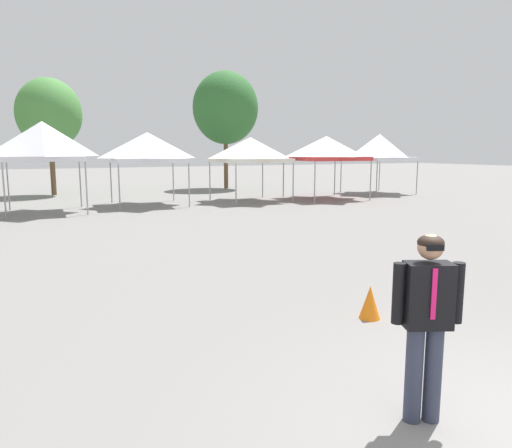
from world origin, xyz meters
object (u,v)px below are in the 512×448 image
at_px(canopy_tent_behind_right, 43,141).
at_px(traffic_cone_lot_center, 370,302).
at_px(canopy_tent_left_of_center, 379,147).
at_px(canopy_tent_behind_left, 326,148).
at_px(canopy_tent_center, 147,147).
at_px(tree_behind_tents_right, 225,108).
at_px(person_foreground, 427,315).
at_px(canopy_tent_behind_center, 250,150).
at_px(tree_behind_tents_center, 49,114).

relative_size(canopy_tent_behind_right, traffic_cone_lot_center, 7.26).
height_order(canopy_tent_left_of_center, traffic_cone_lot_center, canopy_tent_left_of_center).
bearing_deg(canopy_tent_behind_left, canopy_tent_center, 172.24).
xyz_separation_m(canopy_tent_center, canopy_tent_behind_left, (9.03, -1.23, -0.03)).
height_order(canopy_tent_left_of_center, tree_behind_tents_right, tree_behind_tents_right).
relative_size(person_foreground, tree_behind_tents_right, 0.23).
xyz_separation_m(canopy_tent_behind_right, canopy_tent_behind_center, (9.39, 0.28, -0.34)).
distance_m(canopy_tent_center, tree_behind_tents_center, 8.43).
height_order(canopy_tent_behind_center, traffic_cone_lot_center, canopy_tent_behind_center).
relative_size(tree_behind_tents_center, traffic_cone_lot_center, 12.81).
bearing_deg(tree_behind_tents_center, canopy_tent_center, -64.20).
distance_m(canopy_tent_behind_center, traffic_cone_lot_center, 17.20).
distance_m(person_foreground, tree_behind_tents_right, 28.31).
bearing_deg(canopy_tent_behind_center, canopy_tent_left_of_center, 3.42).
bearing_deg(tree_behind_tents_right, canopy_tent_behind_left, -77.45).
distance_m(canopy_tent_behind_right, canopy_tent_behind_left, 13.44).
bearing_deg(canopy_tent_center, person_foreground, -96.72).
bearing_deg(tree_behind_tents_right, person_foreground, -109.44).
height_order(canopy_tent_behind_left, canopy_tent_left_of_center, canopy_tent_left_of_center).
xyz_separation_m(canopy_tent_center, person_foreground, (-2.23, -18.93, -1.61)).
bearing_deg(canopy_tent_behind_right, canopy_tent_left_of_center, 2.52).
distance_m(canopy_tent_center, tree_behind_tents_right, 10.63).
height_order(canopy_tent_center, canopy_tent_left_of_center, canopy_tent_left_of_center).
xyz_separation_m(canopy_tent_behind_right, canopy_tent_center, (4.41, 0.80, -0.23)).
bearing_deg(person_foreground, tree_behind_tents_right, 70.56).
relative_size(canopy_tent_behind_right, tree_behind_tents_right, 0.48).
bearing_deg(tree_behind_tents_center, traffic_cone_lot_center, -83.50).
bearing_deg(canopy_tent_behind_right, canopy_tent_center, 10.25).
bearing_deg(traffic_cone_lot_center, tree_behind_tents_center, 96.50).
bearing_deg(tree_behind_tents_center, canopy_tent_behind_left, -34.39).
relative_size(canopy_tent_behind_left, person_foreground, 2.03).
distance_m(canopy_tent_behind_center, person_foreground, 19.83).
relative_size(canopy_tent_behind_left, traffic_cone_lot_center, 7.13).
bearing_deg(canopy_tent_behind_center, canopy_tent_center, 174.06).
bearing_deg(tree_behind_tents_right, canopy_tent_left_of_center, -48.82).
xyz_separation_m(tree_behind_tents_right, tree_behind_tents_center, (-10.66, -0.08, -0.73)).
xyz_separation_m(canopy_tent_left_of_center, traffic_cone_lot_center, (-14.47, -16.54, -2.44)).
distance_m(canopy_tent_behind_right, tree_behind_tents_center, 8.40).
xyz_separation_m(canopy_tent_center, traffic_cone_lot_center, (-0.85, -16.54, -2.39)).
bearing_deg(tree_behind_tents_center, canopy_tent_behind_center, -42.75).
height_order(canopy_tent_behind_center, canopy_tent_behind_left, canopy_tent_behind_left).
height_order(canopy_tent_behind_right, canopy_tent_left_of_center, canopy_tent_behind_right).
relative_size(canopy_tent_center, traffic_cone_lot_center, 6.68).
distance_m(canopy_tent_behind_center, tree_behind_tents_center, 11.83).
xyz_separation_m(canopy_tent_behind_right, tree_behind_tents_center, (0.83, 8.19, 1.65)).
bearing_deg(canopy_tent_behind_center, canopy_tent_behind_right, -178.30).
bearing_deg(canopy_tent_center, canopy_tent_behind_center, -5.94).
bearing_deg(person_foreground, tree_behind_tents_center, 92.92).
bearing_deg(canopy_tent_left_of_center, tree_behind_tents_center, 156.73).
xyz_separation_m(tree_behind_tents_right, traffic_cone_lot_center, (-7.93, -24.01, -5.00)).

